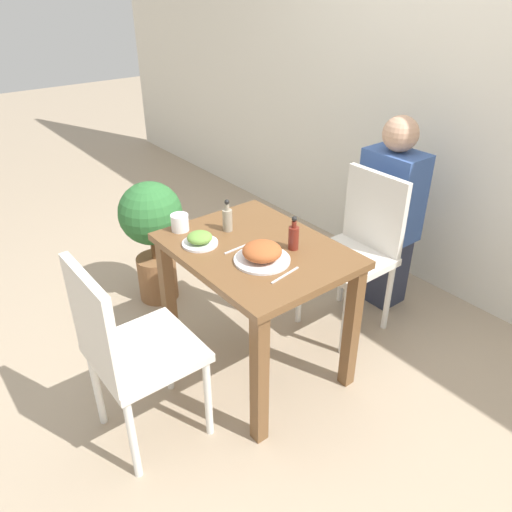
{
  "coord_description": "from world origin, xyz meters",
  "views": [
    {
      "loc": [
        1.6,
        -1.26,
        1.85
      ],
      "look_at": [
        0.0,
        0.0,
        0.68
      ],
      "focal_mm": 35.0,
      "sensor_mm": 36.0,
      "label": 1
    }
  ],
  "objects": [
    {
      "name": "sauce_bottle",
      "position": [
        -0.22,
        -0.01,
        0.79
      ],
      "size": [
        0.05,
        0.05,
        0.17
      ],
      "color": "gray",
      "rests_on": "dining_table"
    },
    {
      "name": "dining_table",
      "position": [
        0.0,
        0.0,
        0.59
      ],
      "size": [
        0.87,
        0.67,
        0.73
      ],
      "color": "brown",
      "rests_on": "ground_plane"
    },
    {
      "name": "ground_plane",
      "position": [
        0.0,
        0.0,
        0.0
      ],
      "size": [
        16.0,
        16.0,
        0.0
      ],
      "primitive_type": "plane",
      "color": "tan"
    },
    {
      "name": "chair_near",
      "position": [
        0.04,
        -0.7,
        0.52
      ],
      "size": [
        0.42,
        0.42,
        0.91
      ],
      "rotation": [
        0.0,
        0.0,
        3.14
      ],
      "color": "silver",
      "rests_on": "ground_plane"
    },
    {
      "name": "potted_plant_left",
      "position": [
        -0.9,
        -0.09,
        0.48
      ],
      "size": [
        0.38,
        0.38,
        0.78
      ],
      "color": "brown",
      "rests_on": "ground_plane"
    },
    {
      "name": "spoon_utensil",
      "position": [
        0.27,
        -0.06,
        0.73
      ],
      "size": [
        0.04,
        0.17,
        0.0
      ],
      "rotation": [
        0.0,
        0.0,
        1.72
      ],
      "color": "silver",
      "rests_on": "dining_table"
    },
    {
      "name": "condiment_bottle",
      "position": [
        0.12,
        0.12,
        0.79
      ],
      "size": [
        0.05,
        0.05,
        0.17
      ],
      "color": "maroon",
      "rests_on": "dining_table"
    },
    {
      "name": "side_plate",
      "position": [
        -0.18,
        -0.19,
        0.75
      ],
      "size": [
        0.17,
        0.17,
        0.06
      ],
      "color": "white",
      "rests_on": "dining_table"
    },
    {
      "name": "food_plate",
      "position": [
        0.12,
        -0.06,
        0.76
      ],
      "size": [
        0.25,
        0.25,
        0.09
      ],
      "color": "white",
      "rests_on": "dining_table"
    },
    {
      "name": "fork_utensil",
      "position": [
        -0.04,
        -0.06,
        0.73
      ],
      "size": [
        0.02,
        0.19,
        0.0
      ],
      "rotation": [
        0.0,
        0.0,
        1.62
      ],
      "color": "silver",
      "rests_on": "dining_table"
    },
    {
      "name": "wall_back",
      "position": [
        0.0,
        1.45,
        1.3
      ],
      "size": [
        8.0,
        0.05,
        2.6
      ],
      "color": "silver",
      "rests_on": "ground_plane"
    },
    {
      "name": "chair_far",
      "position": [
        0.03,
        0.69,
        0.52
      ],
      "size": [
        0.42,
        0.42,
        0.91
      ],
      "color": "silver",
      "rests_on": "ground_plane"
    },
    {
      "name": "person_figure",
      "position": [
        -0.02,
        1.02,
        0.58
      ],
      "size": [
        0.34,
        0.22,
        1.17
      ],
      "color": "#2D3347",
      "rests_on": "ground_plane"
    },
    {
      "name": "drink_cup",
      "position": [
        -0.37,
        -0.19,
        0.77
      ],
      "size": [
        0.09,
        0.09,
        0.08
      ],
      "color": "white",
      "rests_on": "dining_table"
    }
  ]
}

